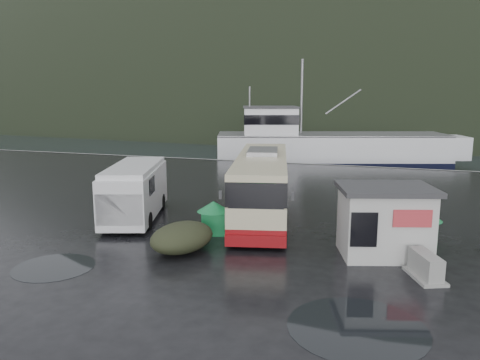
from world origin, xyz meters
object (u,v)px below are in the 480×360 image
(dome_tent, at_px, (182,251))
(jersey_barrier_a, at_px, (425,278))
(waste_bin_right, at_px, (421,245))
(white_van, at_px, (136,218))
(waste_bin_left, at_px, (214,233))
(coach_bus, at_px, (262,214))
(ticket_kiosk, at_px, (382,255))
(fishing_trawler, at_px, (331,153))

(dome_tent, xyz_separation_m, jersey_barrier_a, (8.46, 0.00, 0.00))
(waste_bin_right, distance_m, jersey_barrier_a, 3.52)
(white_van, distance_m, waste_bin_left, 4.49)
(coach_bus, distance_m, ticket_kiosk, 7.14)
(coach_bus, height_order, waste_bin_left, coach_bus)
(white_van, height_order, ticket_kiosk, white_van)
(dome_tent, bearing_deg, fishing_trawler, 86.48)
(jersey_barrier_a, bearing_deg, coach_bus, 139.06)
(waste_bin_left, bearing_deg, white_van, 165.31)
(ticket_kiosk, distance_m, jersey_barrier_a, 2.24)
(coach_bus, relative_size, ticket_kiosk, 3.34)
(ticket_kiosk, bearing_deg, jersey_barrier_a, -70.02)
(waste_bin_left, bearing_deg, jersey_barrier_a, -16.84)
(waste_bin_right, xyz_separation_m, dome_tent, (-8.57, -3.52, 0.00))
(waste_bin_left, distance_m, jersey_barrier_a, 8.50)
(waste_bin_right, distance_m, ticket_kiosk, 2.23)
(dome_tent, bearing_deg, coach_bus, 76.80)
(white_van, xyz_separation_m, ticket_kiosk, (11.16, -1.80, 0.00))
(white_van, relative_size, dome_tent, 2.24)
(white_van, relative_size, fishing_trawler, 0.24)
(dome_tent, bearing_deg, waste_bin_left, 82.51)
(waste_bin_right, relative_size, jersey_barrier_a, 0.87)
(dome_tent, xyz_separation_m, fishing_trawler, (1.88, 30.53, 0.00))
(dome_tent, bearing_deg, ticket_kiosk, 14.21)
(white_van, bearing_deg, jersey_barrier_a, -33.93)
(waste_bin_right, bearing_deg, dome_tent, -157.65)
(ticket_kiosk, relative_size, fishing_trawler, 0.13)
(white_van, bearing_deg, ticket_kiosk, -26.98)
(waste_bin_right, distance_m, dome_tent, 9.26)
(white_van, height_order, fishing_trawler, fishing_trawler)
(coach_bus, distance_m, waste_bin_right, 7.59)
(coach_bus, xyz_separation_m, dome_tent, (-1.43, -6.10, 0.00))
(ticket_kiosk, bearing_deg, waste_bin_left, 158.23)
(waste_bin_left, distance_m, ticket_kiosk, 6.85)
(waste_bin_left, bearing_deg, waste_bin_right, 7.30)
(white_van, height_order, dome_tent, white_van)
(ticket_kiosk, height_order, jersey_barrier_a, ticket_kiosk)
(waste_bin_right, height_order, dome_tent, waste_bin_right)
(coach_bus, bearing_deg, ticket_kiosk, -49.54)
(waste_bin_left, height_order, jersey_barrier_a, waste_bin_left)
(dome_tent, distance_m, ticket_kiosk, 7.36)
(dome_tent, relative_size, ticket_kiosk, 0.84)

